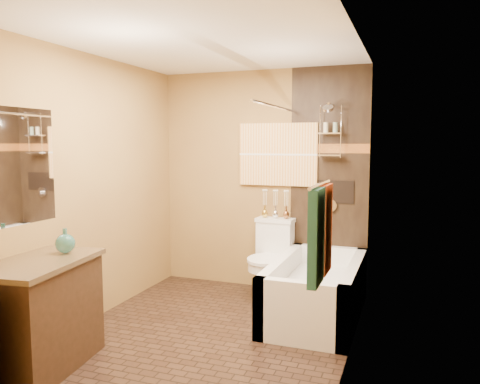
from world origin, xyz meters
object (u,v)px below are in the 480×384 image
at_px(bathtub, 316,295).
at_px(toilet, 270,258).
at_px(vanity, 39,314).
at_px(sunset_painting, 278,154).

xyz_separation_m(bathtub, toilet, (-0.60, 0.45, 0.20)).
bearing_deg(toilet, bathtub, -33.43).
bearing_deg(vanity, toilet, 56.04).
xyz_separation_m(sunset_painting, toilet, (-0.00, -0.27, -1.13)).
distance_m(bathtub, toilet, 0.78).
relative_size(toilet, vanity, 0.84).
relative_size(bathtub, vanity, 1.50).
bearing_deg(sunset_painting, bathtub, -50.39).
height_order(sunset_painting, toilet, sunset_painting).
height_order(bathtub, vanity, vanity).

